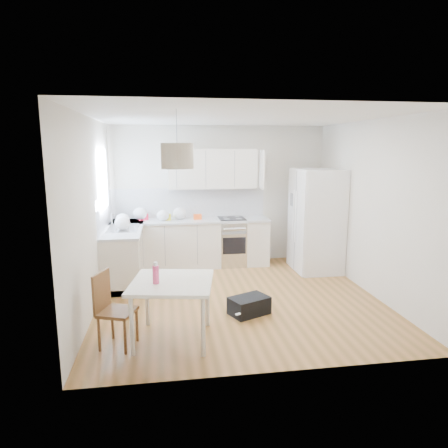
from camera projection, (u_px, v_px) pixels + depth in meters
name	position (u px, v px, depth m)	size (l,w,h in m)	color
floor	(238.00, 298.00, 6.15)	(4.20, 4.20, 0.00)	brown
ceiling	(240.00, 117.00, 5.64)	(4.20, 4.20, 0.00)	white
wall_back	(219.00, 195.00, 7.93)	(4.20, 4.20, 0.00)	beige
wall_left	(92.00, 215.00, 5.58)	(4.20, 4.20, 0.00)	beige
wall_right	(372.00, 208.00, 6.20)	(4.20, 4.20, 0.00)	beige
window_glassblock	(103.00, 180.00, 6.63)	(0.02, 1.00, 1.00)	#BFE0F9
cabinets_back	(191.00, 244.00, 7.72)	(3.00, 0.60, 0.88)	silver
cabinets_left	(125.00, 254.00, 6.96)	(0.60, 1.80, 0.88)	silver
counter_back	(191.00, 221.00, 7.64)	(3.02, 0.64, 0.04)	#B7BABC
counter_left	(123.00, 229.00, 6.88)	(0.64, 1.82, 0.04)	#B7BABC
backsplash_back	(189.00, 203.00, 7.86)	(3.00, 0.01, 0.58)	white
backsplash_left	(105.00, 211.00, 6.78)	(0.01, 1.80, 0.58)	white
upper_cabinets	(213.00, 169.00, 7.66)	(1.70, 0.32, 0.75)	silver
range_oven	(232.00, 243.00, 7.84)	(0.50, 0.61, 0.88)	silver
sink	(123.00, 228.00, 6.83)	(0.50, 0.80, 0.16)	silver
refrigerator	(317.00, 220.00, 7.41)	(0.90, 0.95, 1.90)	white
dining_table	(172.00, 287.00, 4.69)	(1.08, 1.08, 0.74)	beige
dining_chair	(117.00, 310.00, 4.57)	(0.37, 0.37, 0.88)	#4E2D17
drink_bottle	(156.00, 273.00, 4.57)	(0.07, 0.07, 0.26)	#E84079
gym_bag	(249.00, 305.00, 5.53)	(0.53, 0.34, 0.24)	black
pendant_lamp	(177.00, 156.00, 4.56)	(0.37, 0.37, 0.29)	tan
grocery_bag_a	(140.00, 214.00, 7.56)	(0.27, 0.23, 0.24)	white
grocery_bag_b	(163.00, 215.00, 7.49)	(0.23, 0.19, 0.20)	white
grocery_bag_c	(180.00, 213.00, 7.66)	(0.25, 0.22, 0.23)	white
grocery_bag_d	(123.00, 220.00, 7.03)	(0.24, 0.20, 0.22)	white
grocery_bag_e	(122.00, 223.00, 6.64)	(0.26, 0.22, 0.23)	white
snack_orange	(198.00, 217.00, 7.65)	(0.15, 0.09, 0.10)	#F55115
snack_yellow	(166.00, 217.00, 7.58)	(0.17, 0.10, 0.11)	yellow
snack_red	(143.00, 217.00, 7.58)	(0.18, 0.11, 0.12)	#B7162E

